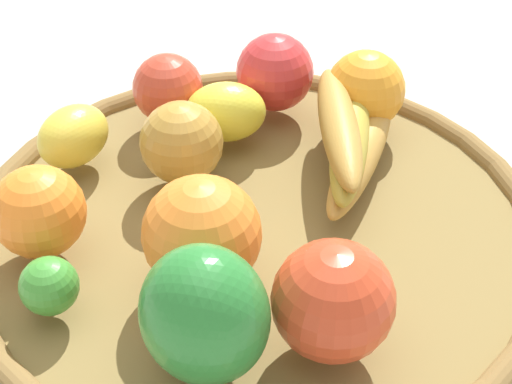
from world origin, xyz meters
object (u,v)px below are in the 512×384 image
Objects in this scene: banana_bunch at (350,140)px; lemon_1 at (73,136)px; apple_0 at (333,301)px; orange_1 at (361,88)px; bell_pepper at (204,315)px; orange_0 at (39,212)px; lemon_0 at (226,112)px; lime_0 at (49,286)px; apple_2 at (168,89)px; orange_2 at (202,234)px; apple_1 at (179,145)px; apple_3 at (275,72)px.

lemon_1 is (-0.19, -0.13, -0.00)m from banana_bunch.
orange_1 is (-0.13, 0.24, -0.00)m from apple_0.
orange_0 is at bearing -11.44° from bell_pepper.
bell_pepper reaches higher than apple_0.
orange_0 is 0.97× the size of orange_1.
banana_bunch is 2.49× the size of lemon_0.
banana_bunch reaches higher than lime_0.
orange_1 reaches higher than lemon_1.
apple_0 is at bearing 27.90° from lime_0.
bell_pepper reaches higher than apple_2.
bell_pepper is at bearing -42.82° from apple_2.
orange_2 is at bearing -55.75° from lemon_0.
bell_pepper reaches higher than lemon_1.
apple_0 is (0.20, -0.07, 0.01)m from apple_1.
banana_bunch reaches higher than lemon_0.
banana_bunch is 2.26× the size of apple_0.
orange_2 reaches higher than apple_3.
lime_0 is (0.12, -0.13, -0.00)m from lemon_1.
lime_0 is at bearing -80.10° from apple_1.
apple_2 is 0.06m from lemon_0.
apple_1 is 1.69× the size of lime_0.
lime_0 is at bearing -80.90° from lemon_0.
bell_pepper is 1.31× the size of lemon_0.
lemon_0 is (-0.08, -0.09, -0.01)m from orange_1.
lemon_0 reaches higher than lemon_1.
lime_0 is (-0.08, -0.26, -0.01)m from banana_bunch.
apple_2 is 0.89× the size of apple_3.
orange_2 is 0.13m from orange_0.
apple_1 is 0.73× the size of bell_pepper.
orange_1 reaches higher than lemon_0.
bell_pepper is 0.26m from lemon_0.
bell_pepper is (0.22, -0.20, 0.02)m from apple_2.
lemon_0 is (-0.10, 0.15, -0.02)m from orange_2.
lemon_0 is (-0.00, -0.07, -0.01)m from apple_3.
bell_pepper is at bearing -3.91° from orange_0.
apple_3 reaches higher than apple_1.
apple_0 reaches higher than banana_bunch.
orange_2 reaches higher than banana_bunch.
bell_pepper is (0.15, -0.14, 0.01)m from apple_1.
lime_0 is at bearing -97.59° from orange_1.
lemon_1 is 0.73× the size of bell_pepper.
lemon_0 is (-0.16, 0.21, -0.02)m from bell_pepper.
apple_0 is at bearing 13.24° from orange_0.
apple_3 is 0.19m from lemon_1.
bell_pepper is 2.31× the size of lime_0.
orange_2 is 0.11m from apple_0.
lemon_1 is (-0.08, -0.18, -0.01)m from apple_3.
orange_2 is at bearing -13.22° from lemon_1.
apple_3 is (0.06, 0.08, 0.00)m from apple_2.
lemon_0 is at bearing -130.91° from orange_1.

